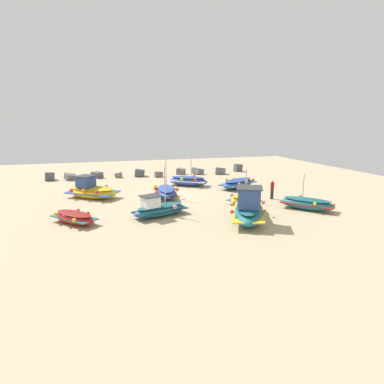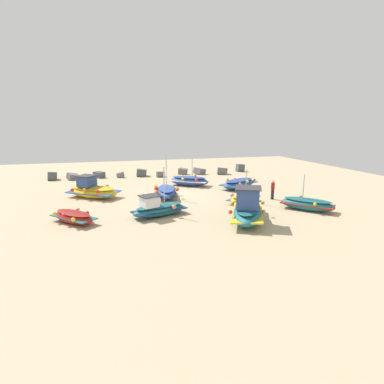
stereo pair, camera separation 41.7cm
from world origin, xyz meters
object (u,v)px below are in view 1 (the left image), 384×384
at_px(fishing_boat_4, 166,192).
at_px(person_walking, 272,188).
at_px(fishing_boat_3, 238,183).
at_px(fishing_boat_7, 159,209).
at_px(fishing_boat_0, 188,181).
at_px(fishing_boat_6, 244,198).
at_px(fishing_boat_5, 74,217).
at_px(fishing_boat_1, 249,210).
at_px(fishing_boat_2, 92,191).
at_px(fishing_boat_8, 307,204).

relative_size(fishing_boat_4, person_walking, 2.58).
height_order(fishing_boat_3, fishing_boat_7, fishing_boat_7).
relative_size(fishing_boat_0, person_walking, 2.63).
bearing_deg(person_walking, fishing_boat_6, -85.83).
bearing_deg(fishing_boat_4, fishing_boat_5, 135.03).
xyz_separation_m(fishing_boat_0, fishing_boat_1, (0.62, -12.93, 0.28)).
relative_size(fishing_boat_1, fishing_boat_6, 1.57).
relative_size(fishing_boat_1, fishing_boat_4, 1.28).
xyz_separation_m(fishing_boat_3, fishing_boat_5, (-15.32, -7.46, -0.08)).
distance_m(fishing_boat_0, fishing_boat_5, 14.72).
distance_m(fishing_boat_2, fishing_boat_4, 6.64).
bearing_deg(fishing_boat_7, fishing_boat_3, -161.94).
height_order(fishing_boat_1, fishing_boat_5, fishing_boat_1).
distance_m(fishing_boat_0, fishing_boat_6, 8.58).
relative_size(fishing_boat_2, person_walking, 3.01).
bearing_deg(person_walking, fishing_boat_3, -174.23).
bearing_deg(fishing_boat_1, fishing_boat_3, -174.85).
bearing_deg(fishing_boat_8, fishing_boat_2, -160.66).
bearing_deg(person_walking, fishing_boat_5, -85.76).
relative_size(fishing_boat_6, fishing_boat_8, 0.91).
relative_size(fishing_boat_1, fishing_boat_3, 1.16).
relative_size(fishing_boat_8, person_walking, 2.30).
xyz_separation_m(fishing_boat_1, fishing_boat_8, (5.63, 1.31, -0.33)).
relative_size(fishing_boat_4, fishing_boat_7, 1.00).
bearing_deg(fishing_boat_8, fishing_boat_6, -174.57).
bearing_deg(fishing_boat_6, fishing_boat_1, 36.07).
bearing_deg(fishing_boat_4, fishing_boat_8, -119.05).
bearing_deg(fishing_boat_5, fishing_boat_7, -131.25).
relative_size(fishing_boat_1, fishing_boat_7, 1.28).
xyz_separation_m(fishing_boat_0, fishing_boat_8, (6.25, -11.62, -0.05)).
bearing_deg(fishing_boat_7, fishing_boat_4, -126.45).
height_order(fishing_boat_0, fishing_boat_1, fishing_boat_0).
bearing_deg(fishing_boat_1, fishing_boat_6, -175.94).
height_order(fishing_boat_7, person_walking, fishing_boat_7).
bearing_deg(fishing_boat_2, fishing_boat_5, 119.09).
xyz_separation_m(fishing_boat_4, fishing_boat_7, (-1.69, -5.61, 0.06)).
bearing_deg(fishing_boat_5, fishing_boat_1, -145.59).
bearing_deg(fishing_boat_7, person_walking, 172.61).
xyz_separation_m(fishing_boat_1, fishing_boat_5, (-11.35, 2.84, -0.41)).
height_order(fishing_boat_5, fishing_boat_7, fishing_boat_7).
relative_size(fishing_boat_0, fishing_boat_2, 0.87).
bearing_deg(fishing_boat_0, fishing_boat_8, 152.40).
xyz_separation_m(fishing_boat_4, person_walking, (8.79, -3.32, 0.49)).
height_order(fishing_boat_2, fishing_boat_4, fishing_boat_4).
distance_m(fishing_boat_7, person_walking, 10.74).
distance_m(fishing_boat_4, fishing_boat_6, 6.96).
bearing_deg(fishing_boat_3, fishing_boat_1, 38.39).
relative_size(fishing_boat_3, fishing_boat_5, 1.37).
distance_m(fishing_boat_2, person_walking, 16.02).
bearing_deg(fishing_boat_6, fishing_boat_8, 105.42).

